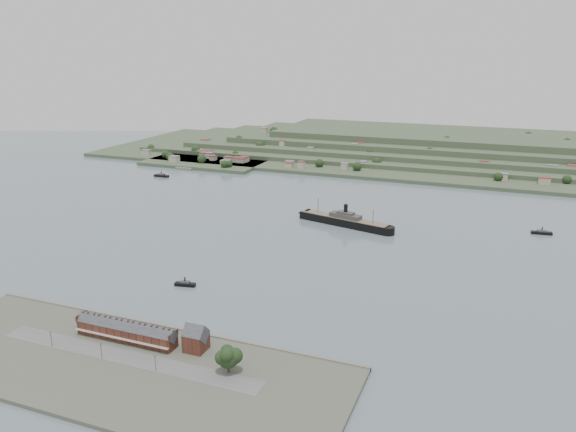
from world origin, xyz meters
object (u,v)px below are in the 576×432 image
(gabled_building, at_px, (196,338))
(fig_tree, at_px, (228,357))
(tugboat, at_px, (185,284))
(terrace_row, at_px, (126,331))
(steamship, at_px, (341,220))

(gabled_building, relative_size, fig_tree, 1.06)
(gabled_building, bearing_deg, tugboat, 125.20)
(gabled_building, bearing_deg, terrace_row, -173.88)
(gabled_building, xyz_separation_m, fig_tree, (23.97, -12.23, 1.92))
(tugboat, xyz_separation_m, fig_tree, (71.74, -79.94, 8.67))
(tugboat, relative_size, fig_tree, 1.02)
(terrace_row, relative_size, tugboat, 4.10)
(steamship, xyz_separation_m, fig_tree, (16.78, -236.81, 6.02))
(gabled_building, height_order, tugboat, gabled_building)
(terrace_row, height_order, steamship, steamship)
(gabled_building, xyz_separation_m, tugboat, (-47.77, 67.71, -6.74))
(steamship, bearing_deg, terrace_row, -101.06)
(terrace_row, bearing_deg, tugboat, 98.15)
(steamship, distance_m, tugboat, 166.24)
(steamship, height_order, fig_tree, steamship)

